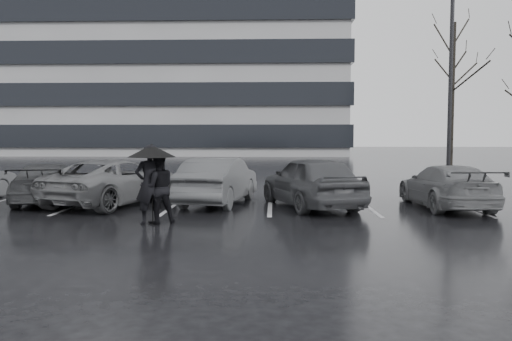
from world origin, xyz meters
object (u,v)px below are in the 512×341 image
object	(u,v)px
lamp_post	(450,85)
tree_north	(452,97)
pedestrian_left	(149,184)
car_east	(446,186)
car_main	(311,181)
car_west_c	(49,183)
pedestrian_right	(158,188)
car_west_b	(116,182)
car_west_a	(219,181)

from	to	relation	value
lamp_post	tree_north	bearing A→B (deg)	70.22
pedestrian_left	tree_north	bearing A→B (deg)	-160.10
car_east	pedestrian_left	size ratio (longest dim) A/B	2.29
pedestrian_left	tree_north	world-z (taller)	tree_north
pedestrian_left	lamp_post	size ratio (longest dim) A/B	0.21
lamp_post	pedestrian_left	bearing A→B (deg)	-139.20
car_main	car_east	distance (m)	3.82
car_main	car_west_c	xyz separation A→B (m)	(-7.87, 0.69, -0.14)
pedestrian_left	car_main	bearing A→B (deg)	-178.06
lamp_post	tree_north	size ratio (longest dim) A/B	1.02
pedestrian_right	car_main	bearing A→B (deg)	-168.26
car_west_b	car_east	bearing A→B (deg)	-163.56
pedestrian_right	tree_north	distance (m)	22.39
car_east	pedestrian_right	xyz separation A→B (m)	(-7.56, -2.76, 0.22)
car_west_c	lamp_post	world-z (taller)	lamp_post
car_east	car_west_b	bearing A→B (deg)	-5.22
car_west_c	pedestrian_left	xyz separation A→B (m)	(3.95, -3.52, 0.31)
car_east	pedestrian_left	world-z (taller)	pedestrian_left
car_west_b	pedestrian_right	distance (m)	3.81
pedestrian_right	car_west_a	bearing A→B (deg)	-131.48
car_main	car_west_c	size ratio (longest dim) A/B	1.05
pedestrian_left	tree_north	distance (m)	22.56
car_west_a	car_east	distance (m)	6.55
car_west_a	car_main	bearing A→B (deg)	176.70
car_west_a	tree_north	size ratio (longest dim) A/B	0.49
pedestrian_left	tree_north	xyz separation A→B (m)	(13.16, 18.02, 3.34)
car_main	car_east	xyz separation A→B (m)	(3.82, 0.03, -0.13)
car_main	pedestrian_right	xyz separation A→B (m)	(-3.75, -2.73, 0.09)
car_west_a	pedestrian_right	bearing A→B (deg)	83.18
pedestrian_right	lamp_post	distance (m)	12.99
car_west_a	pedestrian_left	distance (m)	3.70
car_east	pedestrian_left	xyz separation A→B (m)	(-7.74, -2.86, 0.31)
car_west_b	lamp_post	bearing A→B (deg)	-137.23
car_west_b	pedestrian_left	distance (m)	3.81
car_east	lamp_post	bearing A→B (deg)	-112.02
car_west_a	pedestrian_left	xyz separation A→B (m)	(-1.21, -3.49, 0.23)
pedestrian_right	car_east	bearing A→B (deg)	175.68
pedestrian_left	tree_north	size ratio (longest dim) A/B	0.22
car_east	lamp_post	size ratio (longest dim) A/B	0.48
pedestrian_left	car_west_c	bearing A→B (deg)	-75.69
car_west_a	lamp_post	world-z (taller)	lamp_post
car_west_a	pedestrian_right	distance (m)	3.55
car_main	tree_north	bearing A→B (deg)	-140.52
lamp_post	tree_north	xyz separation A→B (m)	(3.47, 9.65, 0.27)
pedestrian_right	pedestrian_left	bearing A→B (deg)	6.33
car_east	lamp_post	xyz separation A→B (m)	(1.95, 5.50, 3.37)
car_west_b	car_west_a	bearing A→B (deg)	-157.73
car_west_a	car_east	size ratio (longest dim) A/B	0.99
pedestrian_right	lamp_post	world-z (taller)	lamp_post
pedestrian_left	car_east	bearing A→B (deg)	166.36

